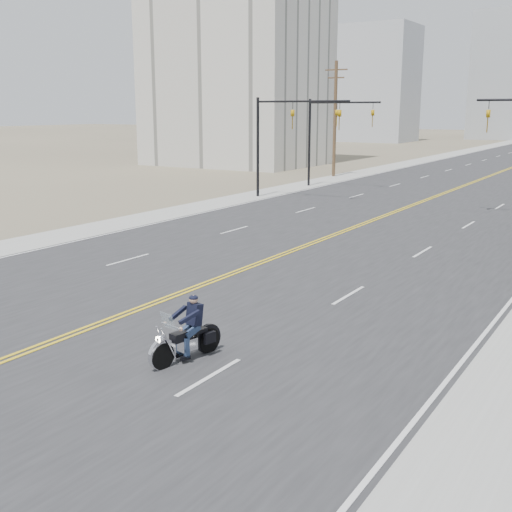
{
  "coord_description": "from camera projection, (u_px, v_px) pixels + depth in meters",
  "views": [
    {
      "loc": [
        13.35,
        -7.35,
        6.15
      ],
      "look_at": [
        2.82,
        9.56,
        1.6
      ],
      "focal_mm": 45.0,
      "sensor_mm": 36.0,
      "label": 1
    }
  ],
  "objects": [
    {
      "name": "utility_pole_left",
      "position": [
        335.0,
        117.0,
        59.27
      ],
      "size": [
        2.2,
        0.3,
        10.5
      ],
      "color": "brown",
      "rests_on": "ground"
    },
    {
      "name": "apartment_block",
      "position": [
        237.0,
        28.0,
        70.93
      ],
      "size": [
        18.0,
        14.0,
        30.0
      ],
      "primitive_type": "cube",
      "color": "silver",
      "rests_on": "ground"
    },
    {
      "name": "traffic_mast_left",
      "position": [
        283.0,
        128.0,
        44.34
      ],
      "size": [
        7.1,
        0.26,
        7.0
      ],
      "color": "black",
      "rests_on": "ground"
    },
    {
      "name": "haze_bldg_a",
      "position": [
        377.0,
        84.0,
        125.08
      ],
      "size": [
        14.0,
        12.0,
        22.0
      ],
      "primitive_type": "cube",
      "color": "#B7BCC6",
      "rests_on": "ground"
    },
    {
      "name": "motorcyclist",
      "position": [
        186.0,
        329.0,
        15.92
      ],
      "size": [
        1.31,
        2.25,
        1.65
      ],
      "primitive_type": null,
      "rotation": [
        0.0,
        0.0,
        2.94
      ],
      "color": "black",
      "rests_on": "ground"
    },
    {
      "name": "traffic_mast_far",
      "position": [
        328.0,
        126.0,
        51.14
      ],
      "size": [
        6.1,
        0.26,
        7.0
      ],
      "color": "black",
      "rests_on": "ground"
    },
    {
      "name": "sidewalk_left",
      "position": [
        418.0,
        161.0,
        78.18
      ],
      "size": [
        3.0,
        200.0,
        0.01
      ],
      "primitive_type": "cube",
      "color": "#A5A5A0",
      "rests_on": "ground"
    },
    {
      "name": "haze_bldg_f",
      "position": [
        339.0,
        101.0,
        145.89
      ],
      "size": [
        12.0,
        12.0,
        16.0
      ],
      "primitive_type": "cube",
      "color": "#ADB2B7",
      "rests_on": "ground"
    }
  ]
}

